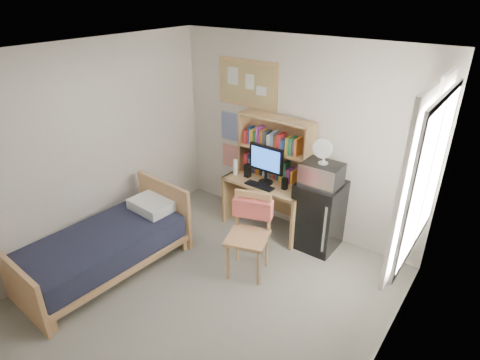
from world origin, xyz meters
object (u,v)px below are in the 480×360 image
Objects in this scene: desk_chair at (248,237)px; desk at (267,204)px; mini_fridge at (318,215)px; speaker_left at (248,171)px; bed at (104,253)px; microwave at (322,174)px; bulletin_board at (248,83)px; monitor at (266,164)px; speaker_right at (285,184)px; desk_fan at (324,152)px.

desk is at bearing 91.41° from desk_chair.
mini_fridge reaches higher than speaker_left.
desk_chair reaches higher than mini_fridge.
speaker_left is at bearing 106.81° from desk_chair.
desk_chair is 1.73m from bed.
microwave is at bearing 51.07° from bed.
bulletin_board is at bearing 153.48° from desk.
mini_fridge is (1.32, -0.27, -1.46)m from bulletin_board.
bed is at bearing -109.88° from speaker_left.
bulletin_board is at bearing 148.77° from monitor.
microwave reaches higher than bed.
speaker_left is (-0.30, -0.05, 0.46)m from desk.
mini_fridge is 0.59m from microwave.
bed is at bearing -132.62° from microwave.
speaker_right is at bearing 58.39° from bed.
desk is 2.22m from bed.
bed is at bearing -132.33° from mini_fridge.
microwave is (1.32, -0.29, -0.87)m from bulletin_board.
bulletin_board is 2.84m from bed.
speaker_right is (1.35, 1.89, 0.55)m from bed.
monitor is 0.35m from speaker_left.
speaker_left is at bearing 72.45° from bed.
bulletin_board is 1.45m from speaker_right.
mini_fridge is at bearing 12.45° from speaker_right.
desk_fan reaches higher than speaker_right.
microwave is (0.77, 0.06, 0.06)m from monitor.
bulletin_board reaches higher than microwave.
mini_fridge is 0.94m from monitor.
bed is (-0.50, -2.25, -1.66)m from bulletin_board.
bulletin_board is 1.75× the size of monitor.
microwave is (0.42, 0.98, 0.55)m from desk_chair.
desk is 1.05m from desk_chair.
desk is at bearing -178.15° from mini_fridge.
microwave is (1.07, 0.05, 0.23)m from speaker_left.
desk_chair is at bearing -53.28° from speaker_left.
bulletin_board is 1.03× the size of mini_fridge.
monitor is (1.05, 1.90, 0.74)m from bed.
speaker_left is (-0.65, 0.93, 0.32)m from desk_chair.
desk is at bearing 65.69° from bed.
desk_chair is 1.09m from mini_fridge.
monitor is at bearing -32.83° from bulletin_board.
bed is 2.79m from microwave.
bulletin_board reaches higher than desk.
desk is at bearing 11.31° from speaker_left.
desk_fan is (1.82, 1.96, 1.08)m from bed.
desk_fan reaches higher than speaker_left.
desk is 7.52× the size of speaker_right.
speaker_left is (-1.07, -0.07, 0.36)m from mini_fridge.
speaker_right is (-0.05, 0.91, 0.30)m from desk_chair.
bulletin_board reaches higher than bed.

